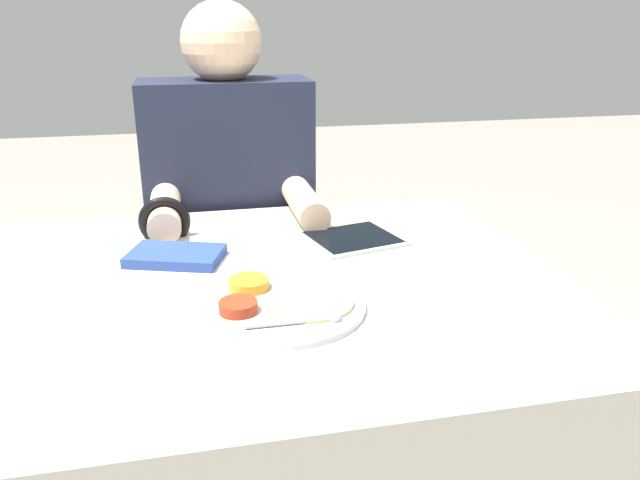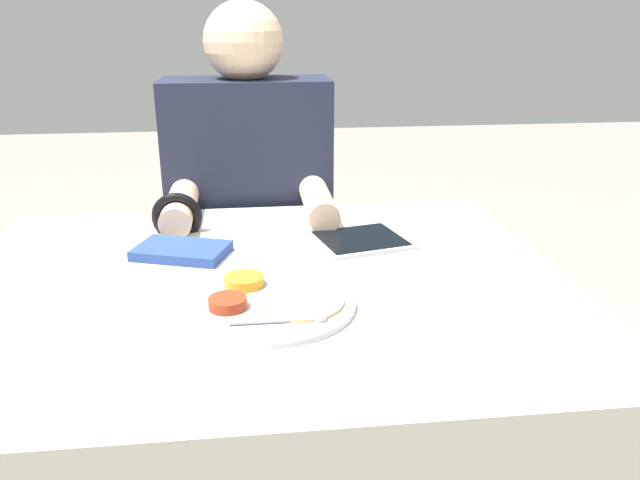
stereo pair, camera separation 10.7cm
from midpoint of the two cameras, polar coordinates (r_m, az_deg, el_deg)
dining_table at (r=1.33m, az=-7.30°, el=-19.15°), size 1.11×0.89×0.77m
thali_tray at (r=1.03m, az=-6.94°, el=-5.87°), size 0.29×0.29×0.03m
red_notebook at (r=1.26m, az=-15.46°, el=-1.51°), size 0.20×0.16×0.02m
tablet_device at (r=1.32m, az=0.70°, el=0.09°), size 0.22×0.21×0.01m
person_diner at (r=1.72m, az=-9.77°, el=-1.82°), size 0.43×0.46×1.26m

